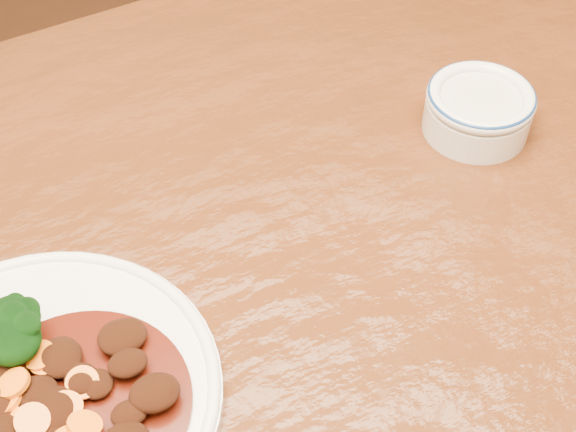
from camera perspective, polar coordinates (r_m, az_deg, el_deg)
name	(u,v)px	position (r m, az deg, el deg)	size (l,w,h in m)	color
dining_table	(249,360)	(0.71, -2.82, -10.18)	(1.61, 1.09, 0.75)	#4C220D
dinner_plate	(35,399)	(0.62, -17.57, -12.32)	(0.27, 0.27, 0.02)	white
mince_stew	(62,407)	(0.59, -15.78, -12.96)	(0.16, 0.16, 0.03)	#451107
dip_bowl	(479,108)	(0.79, 13.40, 7.45)	(0.10, 0.10, 0.05)	silver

